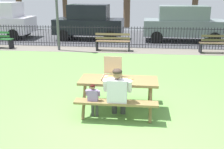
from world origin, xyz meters
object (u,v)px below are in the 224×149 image
at_px(park_bench_right, 218,44).
at_px(pizza_box_open, 112,74).
at_px(parked_car_center, 184,23).
at_px(picnic_table_foreground, 119,86).
at_px(child_at_table, 93,98).
at_px(park_bench_center, 113,42).
at_px(pizza_slice_on_table, 129,80).
at_px(parked_car_left, 89,22).
at_px(adult_at_table, 118,92).

bearing_deg(park_bench_right, pizza_box_open, -121.70).
height_order(park_bench_right, parked_car_center, parked_car_center).
distance_m(picnic_table_foreground, child_at_table, 0.74).
bearing_deg(park_bench_center, pizza_box_open, -84.08).
height_order(pizza_slice_on_table, parked_car_left, parked_car_left).
distance_m(pizza_box_open, adult_at_table, 0.65).
bearing_deg(adult_at_table, pizza_box_open, 107.43).
xyz_separation_m(pizza_box_open, park_bench_right, (4.09, 6.62, -0.45)).
distance_m(pizza_slice_on_table, parked_car_left, 10.14).
distance_m(adult_at_table, child_at_table, 0.55).
distance_m(picnic_table_foreground, pizza_box_open, 0.32).
relative_size(park_bench_center, park_bench_right, 0.99).
relative_size(adult_at_table, park_bench_center, 0.74).
height_order(pizza_box_open, park_bench_right, pizza_box_open).
bearing_deg(parked_car_center, pizza_slice_on_table, -104.49).
distance_m(picnic_table_foreground, parked_car_center, 10.10).
xyz_separation_m(adult_at_table, parked_car_left, (-2.57, 10.20, 0.35)).
bearing_deg(pizza_slice_on_table, parked_car_left, 105.95).
distance_m(child_at_table, parked_car_center, 10.75).
bearing_deg(child_at_table, pizza_slice_on_table, 33.11).
bearing_deg(picnic_table_foreground, parked_car_center, 74.13).
distance_m(pizza_slice_on_table, adult_at_table, 0.52).
bearing_deg(picnic_table_foreground, pizza_slice_on_table, -10.98).
bearing_deg(child_at_table, picnic_table_foreground, 46.59).
xyz_separation_m(picnic_table_foreground, child_at_table, (-0.50, -0.53, -0.09)).
height_order(child_at_table, park_bench_center, park_bench_center).
xyz_separation_m(picnic_table_foreground, parked_car_center, (2.76, 9.70, 0.41)).
bearing_deg(pizza_slice_on_table, park_bench_center, 99.16).
distance_m(pizza_box_open, parked_car_left, 9.91).
distance_m(pizza_box_open, child_at_table, 0.79).
relative_size(pizza_slice_on_table, parked_car_left, 0.07).
bearing_deg(parked_car_left, park_bench_center, -60.47).
xyz_separation_m(child_at_table, park_bench_right, (4.43, 7.23, -0.09)).
xyz_separation_m(park_bench_center, park_bench_right, (4.77, 0.00, 0.00)).
height_order(pizza_box_open, adult_at_table, pizza_box_open).
height_order(picnic_table_foreground, adult_at_table, adult_at_table).
xyz_separation_m(picnic_table_foreground, pizza_box_open, (-0.16, 0.09, 0.26)).
bearing_deg(park_bench_right, picnic_table_foreground, -120.34).
bearing_deg(child_at_table, parked_car_left, 101.30).
distance_m(adult_at_table, parked_car_center, 10.57).
xyz_separation_m(pizza_box_open, parked_car_left, (-2.38, 9.62, 0.15)).
xyz_separation_m(parked_car_left, parked_car_center, (5.31, 0.00, -0.01)).
relative_size(child_at_table, park_bench_center, 0.52).
distance_m(pizza_box_open, parked_car_center, 10.05).
bearing_deg(adult_at_table, park_bench_right, 61.57).
bearing_deg(adult_at_table, parked_car_left, 104.13).
distance_m(adult_at_table, park_bench_center, 7.26).
bearing_deg(adult_at_table, park_bench_center, 96.89).
height_order(picnic_table_foreground, park_bench_center, park_bench_center).
xyz_separation_m(picnic_table_foreground, park_bench_right, (3.92, 6.70, -0.18)).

